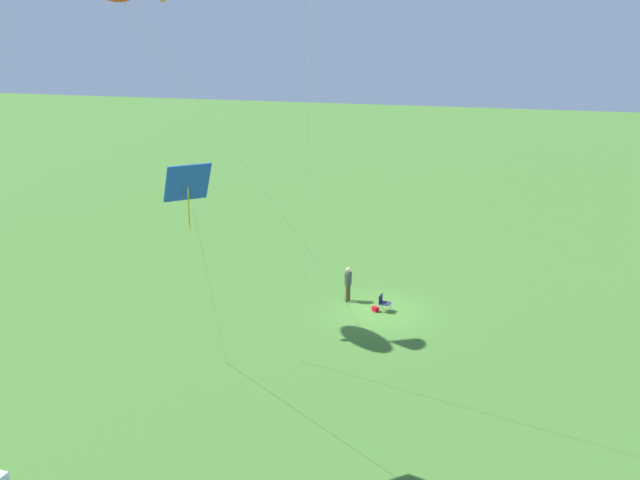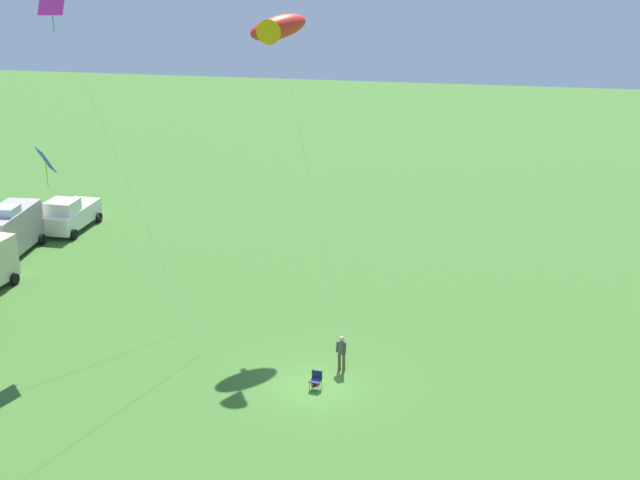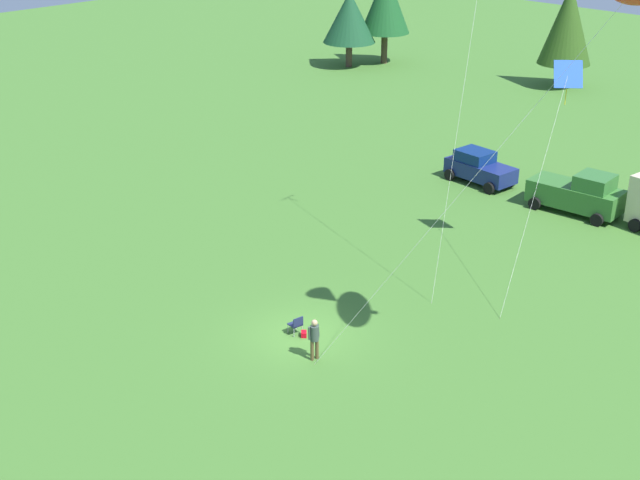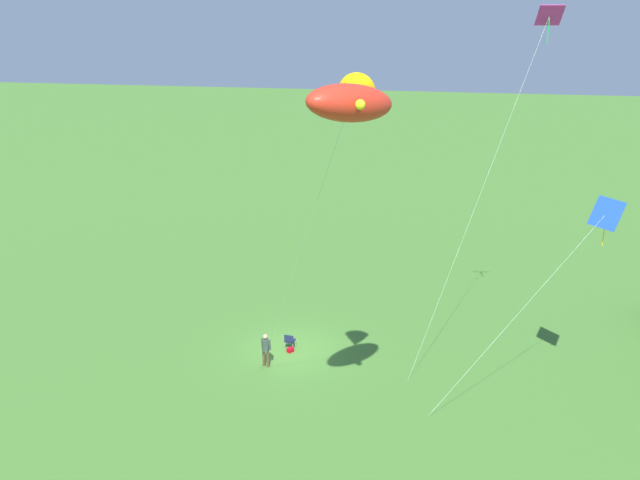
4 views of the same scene
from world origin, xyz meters
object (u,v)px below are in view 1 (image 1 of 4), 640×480
Objects in this scene: folding_chair at (383,302)px; backpack_on_grass at (376,309)px; kite_diamond_blue at (188,188)px; person_kite_flyer at (348,282)px.

folding_chair reaches higher than backpack_on_grass.
kite_diamond_blue is (3.07, 13.46, 8.73)m from backpack_on_grass.
kite_diamond_blue is at bearing -82.95° from person_kite_flyer.
person_kite_flyer is 2.02m from backpack_on_grass.
folding_chair is 16.28m from kite_diamond_blue.
person_kite_flyer is 5.44× the size of backpack_on_grass.
folding_chair is 0.09× the size of kite_diamond_blue.
kite_diamond_blue reaches higher than backpack_on_grass.
person_kite_flyer is 16.45m from kite_diamond_blue.
backpack_on_grass is (0.34, 0.09, -0.38)m from folding_chair.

